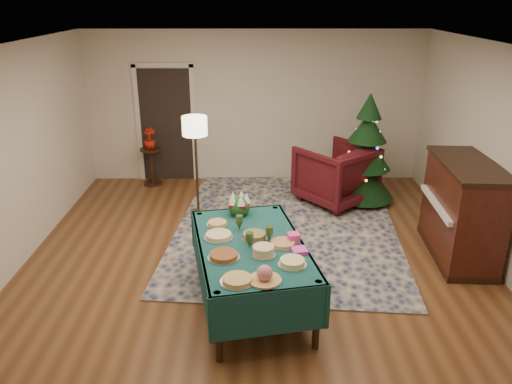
{
  "coord_description": "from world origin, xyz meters",
  "views": [
    {
      "loc": [
        -0.04,
        -5.38,
        3.24
      ],
      "look_at": [
        0.0,
        0.37,
        0.96
      ],
      "focal_mm": 35.0,
      "sensor_mm": 36.0,
      "label": 1
    }
  ],
  "objects_px": {
    "christmas_tree": "(366,155)",
    "piano": "(462,211)",
    "gift_box": "(294,238)",
    "armchair": "(336,172)",
    "buffet_table": "(251,255)",
    "side_table": "(152,167)",
    "potted_plant": "(150,143)",
    "floor_lamp": "(195,132)"
  },
  "relations": [
    {
      "from": "christmas_tree",
      "to": "piano",
      "type": "height_order",
      "value": "christmas_tree"
    },
    {
      "from": "gift_box",
      "to": "armchair",
      "type": "relative_size",
      "value": 0.11
    },
    {
      "from": "gift_box",
      "to": "buffet_table",
      "type": "bearing_deg",
      "value": -177.33
    },
    {
      "from": "buffet_table",
      "to": "armchair",
      "type": "height_order",
      "value": "armchair"
    },
    {
      "from": "side_table",
      "to": "potted_plant",
      "type": "height_order",
      "value": "potted_plant"
    },
    {
      "from": "side_table",
      "to": "piano",
      "type": "relative_size",
      "value": 0.44
    },
    {
      "from": "floor_lamp",
      "to": "side_table",
      "type": "xyz_separation_m",
      "value": [
        -0.97,
        1.32,
        -1.0
      ]
    },
    {
      "from": "side_table",
      "to": "piano",
      "type": "xyz_separation_m",
      "value": [
        4.53,
        -2.71,
        0.3
      ]
    },
    {
      "from": "gift_box",
      "to": "christmas_tree",
      "type": "xyz_separation_m",
      "value": [
        1.4,
        2.94,
        0.01
      ]
    },
    {
      "from": "side_table",
      "to": "floor_lamp",
      "type": "bearing_deg",
      "value": -53.77
    },
    {
      "from": "buffet_table",
      "to": "piano",
      "type": "distance_m",
      "value": 2.94
    },
    {
      "from": "buffet_table",
      "to": "armchair",
      "type": "xyz_separation_m",
      "value": [
        1.38,
        2.93,
        -0.07
      ]
    },
    {
      "from": "christmas_tree",
      "to": "armchair",
      "type": "bearing_deg",
      "value": -176.27
    },
    {
      "from": "armchair",
      "to": "christmas_tree",
      "type": "relative_size",
      "value": 0.59
    },
    {
      "from": "buffet_table",
      "to": "piano",
      "type": "relative_size",
      "value": 1.38
    },
    {
      "from": "floor_lamp",
      "to": "piano",
      "type": "xyz_separation_m",
      "value": [
        3.56,
        -1.39,
        -0.69
      ]
    },
    {
      "from": "buffet_table",
      "to": "armchair",
      "type": "relative_size",
      "value": 1.97
    },
    {
      "from": "floor_lamp",
      "to": "gift_box",
      "type": "bearing_deg",
      "value": -62.21
    },
    {
      "from": "potted_plant",
      "to": "christmas_tree",
      "type": "height_order",
      "value": "christmas_tree"
    },
    {
      "from": "christmas_tree",
      "to": "piano",
      "type": "bearing_deg",
      "value": -65.23
    },
    {
      "from": "buffet_table",
      "to": "christmas_tree",
      "type": "relative_size",
      "value": 1.17
    },
    {
      "from": "floor_lamp",
      "to": "potted_plant",
      "type": "height_order",
      "value": "floor_lamp"
    },
    {
      "from": "floor_lamp",
      "to": "piano",
      "type": "distance_m",
      "value": 3.89
    },
    {
      "from": "armchair",
      "to": "piano",
      "type": "height_order",
      "value": "piano"
    },
    {
      "from": "armchair",
      "to": "side_table",
      "type": "distance_m",
      "value": 3.32
    },
    {
      "from": "buffet_table",
      "to": "potted_plant",
      "type": "bearing_deg",
      "value": 115.4
    },
    {
      "from": "gift_box",
      "to": "armchair",
      "type": "xyz_separation_m",
      "value": [
        0.93,
        2.91,
        -0.27
      ]
    },
    {
      "from": "gift_box",
      "to": "floor_lamp",
      "type": "bearing_deg",
      "value": 117.79
    },
    {
      "from": "gift_box",
      "to": "potted_plant",
      "type": "distance_m",
      "value": 4.41
    },
    {
      "from": "gift_box",
      "to": "armchair",
      "type": "bearing_deg",
      "value": 72.35
    },
    {
      "from": "buffet_table",
      "to": "piano",
      "type": "xyz_separation_m",
      "value": [
        2.72,
        1.1,
        0.03
      ]
    },
    {
      "from": "gift_box",
      "to": "piano",
      "type": "relative_size",
      "value": 0.08
    },
    {
      "from": "floor_lamp",
      "to": "piano",
      "type": "bearing_deg",
      "value": -21.27
    },
    {
      "from": "buffet_table",
      "to": "armchair",
      "type": "bearing_deg",
      "value": 64.72
    },
    {
      "from": "potted_plant",
      "to": "christmas_tree",
      "type": "relative_size",
      "value": 0.2
    },
    {
      "from": "buffet_table",
      "to": "potted_plant",
      "type": "relative_size",
      "value": 5.7
    },
    {
      "from": "buffet_table",
      "to": "potted_plant",
      "type": "xyz_separation_m",
      "value": [
        -1.81,
        3.81,
        0.17
      ]
    },
    {
      "from": "gift_box",
      "to": "potted_plant",
      "type": "height_order",
      "value": "potted_plant"
    },
    {
      "from": "armchair",
      "to": "side_table",
      "type": "bearing_deg",
      "value": -53.83
    },
    {
      "from": "armchair",
      "to": "buffet_table",
      "type": "bearing_deg",
      "value": 26.2
    },
    {
      "from": "gift_box",
      "to": "side_table",
      "type": "relative_size",
      "value": 0.18
    },
    {
      "from": "buffet_table",
      "to": "floor_lamp",
      "type": "height_order",
      "value": "floor_lamp"
    }
  ]
}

